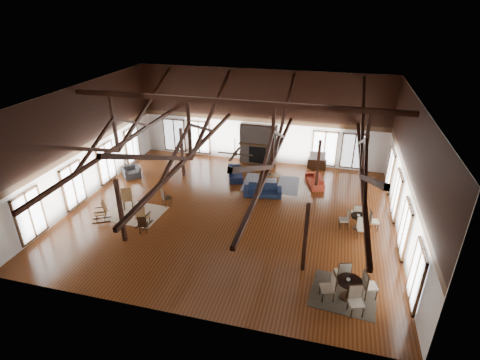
% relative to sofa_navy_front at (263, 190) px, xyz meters
% --- Properties ---
extents(floor, '(16.00, 16.00, 0.00)m').
position_rel_sofa_navy_front_xyz_m(floor, '(-1.19, -2.23, -0.30)').
color(floor, '#613214').
rests_on(floor, ground).
extents(ceiling, '(16.00, 14.00, 0.02)m').
position_rel_sofa_navy_front_xyz_m(ceiling, '(-1.19, -2.23, 5.70)').
color(ceiling, black).
rests_on(ceiling, wall_back).
extents(wall_back, '(16.00, 0.02, 6.00)m').
position_rel_sofa_navy_front_xyz_m(wall_back, '(-1.19, 4.77, 2.70)').
color(wall_back, white).
rests_on(wall_back, floor).
extents(wall_front, '(16.00, 0.02, 6.00)m').
position_rel_sofa_navy_front_xyz_m(wall_front, '(-1.19, -9.23, 2.70)').
color(wall_front, white).
rests_on(wall_front, floor).
extents(wall_left, '(0.02, 14.00, 6.00)m').
position_rel_sofa_navy_front_xyz_m(wall_left, '(-9.19, -2.23, 2.70)').
color(wall_left, white).
rests_on(wall_left, floor).
extents(wall_right, '(0.02, 14.00, 6.00)m').
position_rel_sofa_navy_front_xyz_m(wall_right, '(6.81, -2.23, 2.70)').
color(wall_right, white).
rests_on(wall_right, floor).
extents(roof_truss, '(15.60, 14.07, 3.14)m').
position_rel_sofa_navy_front_xyz_m(roof_truss, '(-1.19, -2.23, 3.72)').
color(roof_truss, black).
rests_on(roof_truss, wall_back).
extents(post_grid, '(8.16, 7.16, 3.05)m').
position_rel_sofa_navy_front_xyz_m(post_grid, '(-1.19, -2.23, 1.22)').
color(post_grid, black).
rests_on(post_grid, floor).
extents(fireplace, '(2.50, 0.69, 2.60)m').
position_rel_sofa_navy_front_xyz_m(fireplace, '(-1.19, 4.44, 0.98)').
color(fireplace, '#65584D').
rests_on(fireplace, floor).
extents(ceiling_fan, '(1.60, 1.60, 0.75)m').
position_rel_sofa_navy_front_xyz_m(ceiling_fan, '(-0.69, -3.23, 3.43)').
color(ceiling_fan, black).
rests_on(ceiling_fan, roof_truss).
extents(sofa_navy_front, '(2.19, 1.13, 0.61)m').
position_rel_sofa_navy_front_xyz_m(sofa_navy_front, '(0.00, 0.00, 0.00)').
color(sofa_navy_front, '#15203B').
rests_on(sofa_navy_front, floor).
extents(sofa_navy_left, '(2.20, 1.40, 0.60)m').
position_rel_sofa_navy_front_xyz_m(sofa_navy_left, '(-2.06, 1.88, -0.01)').
color(sofa_navy_left, '#141C38').
rests_on(sofa_navy_left, floor).
extents(sofa_orange, '(2.03, 1.29, 0.55)m').
position_rel_sofa_navy_front_xyz_m(sofa_orange, '(2.69, 2.08, -0.03)').
color(sofa_orange, '#A83420').
rests_on(sofa_orange, floor).
extents(coffee_table, '(1.35, 0.90, 0.47)m').
position_rel_sofa_navy_front_xyz_m(coffee_table, '(0.05, 1.70, 0.11)').
color(coffee_table, brown).
rests_on(coffee_table, floor).
extents(vase, '(0.21, 0.21, 0.19)m').
position_rel_sofa_navy_front_xyz_m(vase, '(0.08, 1.76, 0.26)').
color(vase, '#B2B2B2').
rests_on(vase, coffee_table).
extents(armchair, '(1.33, 1.33, 0.65)m').
position_rel_sofa_navy_front_xyz_m(armchair, '(-8.20, 0.31, 0.02)').
color(armchair, '#373639').
rests_on(armchair, floor).
extents(side_table_lamp, '(0.42, 0.42, 1.07)m').
position_rel_sofa_navy_front_xyz_m(side_table_lamp, '(-8.79, 0.66, 0.10)').
color(side_table_lamp, black).
rests_on(side_table_lamp, floor).
extents(rocking_chair_a, '(0.88, 1.03, 1.17)m').
position_rel_sofa_navy_front_xyz_m(rocking_chair_a, '(-6.57, -3.02, 0.25)').
color(rocking_chair_a, olive).
rests_on(rocking_chair_a, floor).
extents(rocking_chair_b, '(0.53, 0.90, 1.12)m').
position_rel_sofa_navy_front_xyz_m(rocking_chair_b, '(-4.98, -4.43, 0.22)').
color(rocking_chair_b, olive).
rests_on(rocking_chair_b, floor).
extents(rocking_chair_c, '(0.97, 0.81, 1.11)m').
position_rel_sofa_navy_front_xyz_m(rocking_chair_c, '(-7.09, -4.47, 0.22)').
color(rocking_chair_c, olive).
rests_on(rocking_chair_c, floor).
extents(side_chair_a, '(0.61, 0.61, 1.02)m').
position_rel_sofa_navy_front_xyz_m(side_chair_a, '(-4.72, -2.43, 0.29)').
color(side_chair_a, black).
rests_on(side_chair_a, floor).
extents(side_chair_b, '(0.50, 0.50, 0.93)m').
position_rel_sofa_navy_front_xyz_m(side_chair_b, '(-4.65, -5.00, 0.24)').
color(side_chair_b, black).
rests_on(side_chair_b, floor).
extents(cafe_table_near, '(2.14, 2.14, 1.09)m').
position_rel_sofa_navy_front_xyz_m(cafe_table_near, '(4.56, -6.91, 0.24)').
color(cafe_table_near, black).
rests_on(cafe_table_near, floor).
extents(cafe_table_far, '(1.87, 1.87, 0.96)m').
position_rel_sofa_navy_front_xyz_m(cafe_table_far, '(5.05, -2.08, 0.17)').
color(cafe_table_far, black).
rests_on(cafe_table_far, floor).
extents(cup_near, '(0.15, 0.15, 0.10)m').
position_rel_sofa_navy_front_xyz_m(cup_near, '(4.51, -6.94, 0.54)').
color(cup_near, '#B2B2B2').
rests_on(cup_near, cafe_table_near).
extents(cup_far, '(0.13, 0.13, 0.10)m').
position_rel_sofa_navy_front_xyz_m(cup_far, '(5.00, -2.15, 0.44)').
color(cup_far, '#B2B2B2').
rests_on(cup_far, cafe_table_far).
extents(tv_console, '(1.18, 0.44, 0.59)m').
position_rel_sofa_navy_front_xyz_m(tv_console, '(2.64, 4.52, -0.01)').
color(tv_console, black).
rests_on(tv_console, floor).
extents(television, '(1.00, 0.22, 0.57)m').
position_rel_sofa_navy_front_xyz_m(television, '(2.63, 4.52, 0.57)').
color(television, '#B2B2B2').
rests_on(television, tv_console).
extents(rug_tan, '(2.91, 2.35, 0.01)m').
position_rel_sofa_navy_front_xyz_m(rug_tan, '(-5.93, -3.49, -0.30)').
color(rug_tan, tan).
rests_on(rug_tan, floor).
extents(rug_navy, '(3.36, 2.60, 0.01)m').
position_rel_sofa_navy_front_xyz_m(rug_navy, '(0.20, 1.53, -0.30)').
color(rug_navy, '#1B284E').
rests_on(rug_navy, floor).
extents(rug_dark, '(2.54, 2.35, 0.01)m').
position_rel_sofa_navy_front_xyz_m(rug_dark, '(4.43, -6.77, -0.30)').
color(rug_dark, black).
rests_on(rug_dark, floor).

